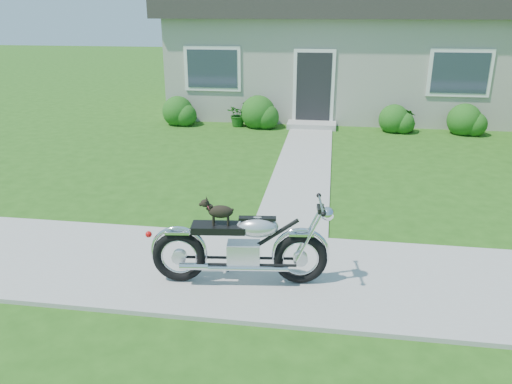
{
  "coord_description": "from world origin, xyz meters",
  "views": [
    {
      "loc": [
        -0.95,
        -5.75,
        3.26
      ],
      "look_at": [
        -1.98,
        1.0,
        0.75
      ],
      "focal_mm": 35.0,
      "sensor_mm": 36.0,
      "label": 1
    }
  ],
  "objects_px": {
    "potted_plant_left": "(238,114)",
    "potted_plant_right": "(409,120)",
    "house": "(364,44)",
    "motorcycle_with_dog": "(243,246)"
  },
  "relations": [
    {
      "from": "potted_plant_left",
      "to": "potted_plant_right",
      "type": "relative_size",
      "value": 1.13
    },
    {
      "from": "house",
      "to": "potted_plant_right",
      "type": "height_order",
      "value": "house"
    },
    {
      "from": "house",
      "to": "potted_plant_left",
      "type": "relative_size",
      "value": 17.23
    },
    {
      "from": "house",
      "to": "potted_plant_left",
      "type": "bearing_deg",
      "value": -136.81
    },
    {
      "from": "potted_plant_left",
      "to": "potted_plant_right",
      "type": "xyz_separation_m",
      "value": [
        4.89,
        0.0,
        -0.04
      ]
    },
    {
      "from": "potted_plant_left",
      "to": "potted_plant_right",
      "type": "height_order",
      "value": "potted_plant_left"
    },
    {
      "from": "house",
      "to": "motorcycle_with_dog",
      "type": "height_order",
      "value": "house"
    },
    {
      "from": "potted_plant_right",
      "to": "motorcycle_with_dog",
      "type": "xyz_separation_m",
      "value": [
        -3.15,
        -8.89,
        0.21
      ]
    },
    {
      "from": "house",
      "to": "potted_plant_left",
      "type": "distance_m",
      "value": 5.34
    },
    {
      "from": "house",
      "to": "potted_plant_right",
      "type": "bearing_deg",
      "value": -70.5
    }
  ]
}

